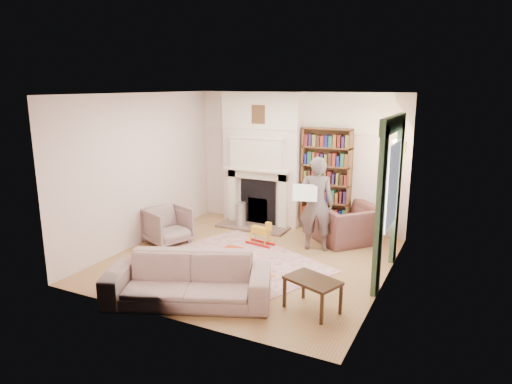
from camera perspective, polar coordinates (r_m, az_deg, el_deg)
The scene contains 25 objects.
floor at distance 7.93m, azimuth -0.81°, elevation -8.49°, with size 4.50×4.50×0.00m, color olive.
ceiling at distance 7.37m, azimuth -0.88°, elevation 12.18°, with size 4.50×4.50×0.00m, color white.
wall_back at distance 9.55m, azimuth 5.32°, elevation 3.94°, with size 4.50×4.50×0.00m, color #F4DED3.
wall_front at distance 5.67m, azimuth -11.24°, elevation -2.76°, with size 4.50×4.50×0.00m, color #F4DED3.
wall_left at distance 8.76m, azimuth -14.08°, elevation 2.75°, with size 4.50×4.50×0.00m, color #F4DED3.
wall_right at distance 6.83m, azimuth 16.23°, elevation -0.31°, with size 4.50×4.50×0.00m, color #F4DED3.
fireplace at distance 9.66m, azimuth 0.72°, elevation 4.03°, with size 1.70×0.58×2.80m.
bookcase at distance 9.26m, azimuth 8.76°, elevation 2.13°, with size 1.00×0.24×1.85m, color brown.
window at distance 7.20m, azimuth 16.71°, elevation 0.76°, with size 0.02×0.90×1.30m, color silver.
curtain_left at distance 6.60m, azimuth 15.22°, elevation -2.51°, with size 0.07×0.32×2.40m, color #2B422A.
curtain_right at distance 7.94m, azimuth 17.21°, elevation 0.00°, with size 0.07×0.32×2.40m, color #2B422A.
pelmet at distance 7.08m, azimuth 16.85°, elevation 8.17°, with size 0.09×1.70×0.24m, color #2B422A.
wall_sconce at distance 8.23m, azimuth 16.83°, elevation 5.45°, with size 0.20×0.24×0.24m, color gold, non-canonical shape.
rug at distance 7.82m, azimuth -2.37°, elevation -8.79°, with size 2.77×2.13×0.01m, color beige.
armchair_reading at distance 8.82m, azimuth 11.49°, elevation -4.02°, with size 1.11×0.97×0.72m, color #472925.
armchair_left at distance 8.80m, azimuth -10.99°, elevation -4.13°, with size 0.73×0.76×0.69m, color #A89C8B.
sofa at distance 6.45m, azimuth -8.45°, elevation -10.78°, with size 2.24×0.88×0.66m, color #BCAA9B.
man_reading at distance 8.25m, azimuth 7.55°, elevation -1.46°, with size 0.63×0.41×1.72m, color #564745.
newspaper at distance 8.06m, azimuth 6.13°, elevation -0.10°, with size 0.43×0.02×0.30m, color white.
coffee_table at distance 6.24m, azimuth 7.05°, elevation -12.64°, with size 0.70×0.45×0.45m, color #382513, non-canonical shape.
paraffin_heater at distance 9.56m, azimuth -1.93°, elevation -2.92°, with size 0.24×0.24×0.55m, color #B4B7BD.
rocking_horse at distance 8.55m, azimuth 0.53°, elevation -5.14°, with size 0.54×0.22×0.48m, color gold, non-canonical shape.
board_game at distance 8.13m, azimuth -5.00°, elevation -7.78°, with size 0.36×0.36×0.03m, color #C6C947.
game_box_lid at distance 8.33m, azimuth -2.84°, elevation -7.14°, with size 0.32×0.21×0.05m, color red.
comic_annuals at distance 7.46m, azimuth -0.21°, elevation -9.77°, with size 0.69×0.60×0.02m.
Camera 1 is at (3.35, -6.56, 2.95)m, focal length 32.00 mm.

